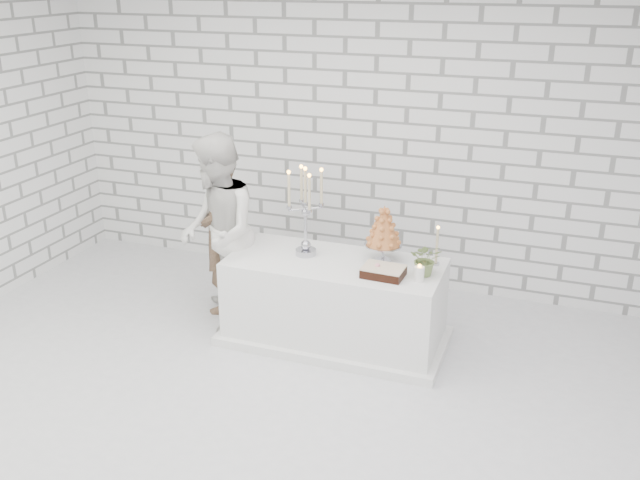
{
  "coord_description": "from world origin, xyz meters",
  "views": [
    {
      "loc": [
        2.09,
        -3.94,
        3.05
      ],
      "look_at": [
        0.36,
        0.82,
        1.05
      ],
      "focal_mm": 39.09,
      "sensor_mm": 36.0,
      "label": 1
    }
  ],
  "objects_px": {
    "groom": "(220,232)",
    "bride": "(218,233)",
    "croquembouche": "(384,234)",
    "cake_table": "(335,302)",
    "candelabra": "(305,212)"
  },
  "relations": [
    {
      "from": "bride",
      "to": "croquembouche",
      "type": "bearing_deg",
      "value": 67.35
    },
    {
      "from": "croquembouche",
      "to": "groom",
      "type": "bearing_deg",
      "value": 176.37
    },
    {
      "from": "cake_table",
      "to": "bride",
      "type": "bearing_deg",
      "value": -178.51
    },
    {
      "from": "groom",
      "to": "cake_table",
      "type": "bearing_deg",
      "value": 63.5
    },
    {
      "from": "groom",
      "to": "bride",
      "type": "relative_size",
      "value": 0.88
    },
    {
      "from": "candelabra",
      "to": "cake_table",
      "type": "bearing_deg",
      "value": -11.07
    },
    {
      "from": "cake_table",
      "to": "candelabra",
      "type": "xyz_separation_m",
      "value": [
        -0.28,
        0.06,
        0.76
      ]
    },
    {
      "from": "bride",
      "to": "candelabra",
      "type": "xyz_separation_m",
      "value": [
        0.79,
        0.08,
        0.26
      ]
    },
    {
      "from": "groom",
      "to": "candelabra",
      "type": "height_order",
      "value": "groom"
    },
    {
      "from": "candelabra",
      "to": "croquembouche",
      "type": "bearing_deg",
      "value": 7.69
    },
    {
      "from": "groom",
      "to": "bride",
      "type": "distance_m",
      "value": 0.32
    },
    {
      "from": "cake_table",
      "to": "bride",
      "type": "height_order",
      "value": "bride"
    },
    {
      "from": "cake_table",
      "to": "candelabra",
      "type": "distance_m",
      "value": 0.82
    },
    {
      "from": "cake_table",
      "to": "croquembouche",
      "type": "bearing_deg",
      "value": 21.0
    },
    {
      "from": "groom",
      "to": "croquembouche",
      "type": "xyz_separation_m",
      "value": [
        1.57,
        -0.1,
        0.23
      ]
    }
  ]
}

